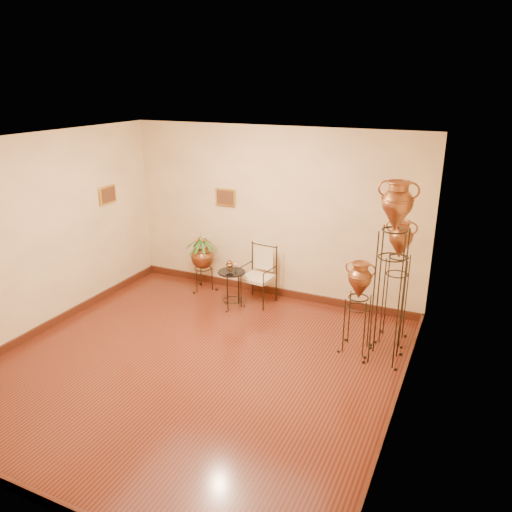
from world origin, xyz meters
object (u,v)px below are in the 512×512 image
at_px(planter_urn, 202,255).
at_px(side_table, 232,289).
at_px(armchair, 258,276).
at_px(amphora_mid, 396,282).
at_px(amphora_tall, 391,273).

height_order(planter_urn, side_table, planter_urn).
height_order(planter_urn, armchair, planter_urn).
bearing_deg(armchair, planter_urn, -178.65).
bearing_deg(amphora_mid, armchair, 170.96).
distance_m(amphora_tall, planter_urn, 3.50).
bearing_deg(amphora_tall, amphora_mid, 90.00).
bearing_deg(armchair, amphora_mid, -2.71).
distance_m(amphora_tall, side_table, 2.73).
relative_size(amphora_mid, armchair, 1.86).
height_order(amphora_mid, armchair, amphora_mid).
distance_m(amphora_tall, armchair, 2.52).
bearing_deg(amphora_tall, side_table, 166.98).
relative_size(amphora_tall, side_table, 3.05).
xyz_separation_m(amphora_tall, amphora_mid, (0.00, 0.57, -0.33)).
bearing_deg(side_table, amphora_mid, -0.31).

